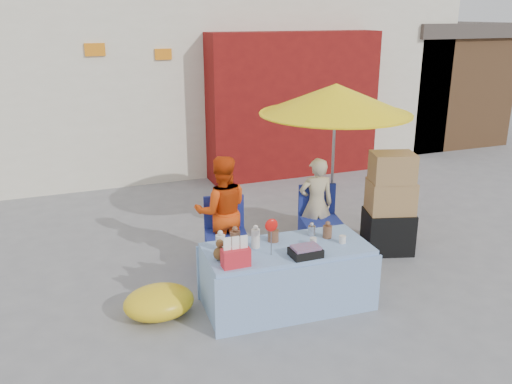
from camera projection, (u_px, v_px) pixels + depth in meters
name	position (u px, v px, depth m)	size (l,w,h in m)	color
ground	(272.00, 297.00, 5.84)	(80.00, 80.00, 0.00)	slate
backdrop	(159.00, 3.00, 11.68)	(14.00, 8.00, 7.80)	silver
market_table	(286.00, 275.00, 5.58)	(1.76, 0.90, 1.04)	#88AADB
chair_left	(226.00, 249.00, 6.41)	(0.57, 0.56, 0.85)	navy
chair_right	(320.00, 234.00, 6.84)	(0.57, 0.56, 0.85)	navy
vendor_orange	(222.00, 212.00, 6.39)	(0.66, 0.51, 1.36)	#D63E0B
vendor_beige	(316.00, 204.00, 6.85)	(0.44, 0.29, 1.21)	tan
umbrella	(336.00, 100.00, 6.68)	(1.90, 1.90, 2.09)	gray
box_stack	(390.00, 207.00, 6.79)	(0.70, 0.63, 1.30)	black
tarp_bundle	(159.00, 302.00, 5.42)	(0.71, 0.57, 0.32)	yellow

